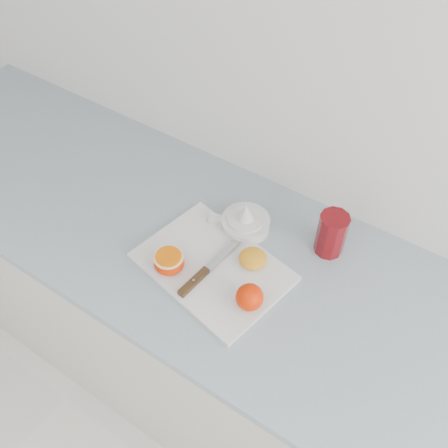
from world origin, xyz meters
name	(u,v)px	position (x,y,z in m)	size (l,w,h in m)	color
counter	(257,356)	(0.19, 1.70, 0.45)	(2.60, 0.64, 0.89)	silver
cutting_board	(213,267)	(0.07, 1.64, 0.90)	(0.36, 0.26, 0.01)	silver
whole_orange	(250,297)	(0.20, 1.60, 0.93)	(0.07, 0.07, 0.07)	#F22F02
half_orange	(169,262)	(-0.02, 1.58, 0.93)	(0.08, 0.08, 0.05)	#F22F02
squeezed_shell	(253,258)	(0.14, 1.71, 0.92)	(0.07, 0.07, 0.03)	orange
paring_knife	(199,277)	(0.06, 1.59, 0.91)	(0.04, 0.23, 0.01)	#402913
citrus_juicer	(245,222)	(0.06, 1.80, 0.91)	(0.16, 0.13, 0.09)	white
red_tumbler	(331,235)	(0.28, 1.86, 0.95)	(0.08, 0.08, 0.12)	maroon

